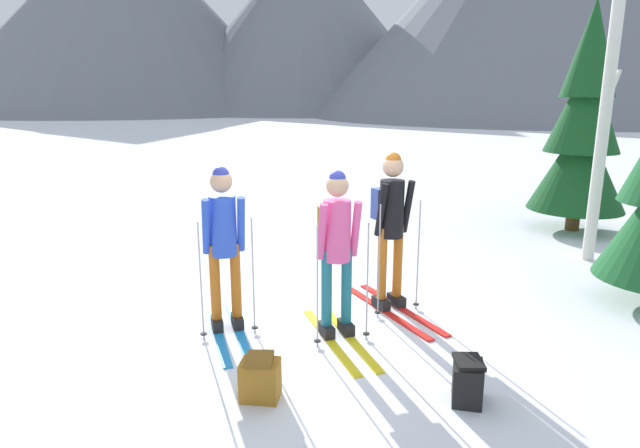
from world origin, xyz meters
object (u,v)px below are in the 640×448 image
birch_tree_tall (610,80)px  backpack_on_snow_beside (260,378)px  backpack_on_snow_front (467,381)px  skier_in_pink (337,244)px  skier_in_black (391,221)px  skier_in_blue (223,239)px  pine_tree_mid (583,129)px

birch_tree_tall → backpack_on_snow_beside: size_ratio=13.98×
birch_tree_tall → backpack_on_snow_front: 5.51m
birch_tree_tall → backpack_on_snow_front: birch_tree_tall is taller
skier_in_pink → skier_in_black: size_ratio=0.95×
skier_in_black → birch_tree_tall: 4.17m
skier_in_blue → birch_tree_tall: bearing=26.8°
backpack_on_snow_beside → birch_tree_tall: bearing=40.8°
skier_in_blue → pine_tree_mid: size_ratio=0.44×
pine_tree_mid → birch_tree_tall: size_ratio=0.77×
skier_in_black → backpack_on_snow_front: skier_in_black is taller
backpack_on_snow_front → skier_in_black: bearing=102.2°
skier_in_blue → backpack_on_snow_beside: (0.53, -1.38, -0.83)m
pine_tree_mid → backpack_on_snow_beside: pine_tree_mid is taller
skier_in_pink → pine_tree_mid: size_ratio=0.43×
skier_in_blue → skier_in_pink: skier_in_blue is taller
backpack_on_snow_beside → skier_in_black: bearing=57.1°
backpack_on_snow_front → backpack_on_snow_beside: same height
skier_in_pink → birch_tree_tall: (3.94, 2.74, 1.68)m
skier_in_black → birch_tree_tall: (3.30, 1.97, 1.62)m
skier_in_blue → skier_in_pink: (1.19, -0.14, -0.01)m
skier_in_blue → skier_in_black: (1.83, 0.62, 0.05)m
skier_in_pink → pine_tree_mid: pine_tree_mid is taller
backpack_on_snow_front → pine_tree_mid: bearing=59.7°
skier_in_pink → backpack_on_snow_beside: skier_in_pink is taller
skier_in_pink → pine_tree_mid: 6.47m
skier_in_blue → skier_in_pink: 1.20m
pine_tree_mid → backpack_on_snow_front: (-3.41, -5.83, -1.69)m
skier_in_blue → backpack_on_snow_beside: bearing=-69.0°
skier_in_blue → birch_tree_tall: 5.98m
skier_in_blue → pine_tree_mid: 7.26m
skier_in_pink → backpack_on_snow_beside: (-0.66, -1.24, -0.82)m
birch_tree_tall → pine_tree_mid: bearing=73.4°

